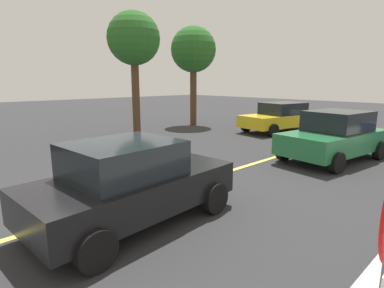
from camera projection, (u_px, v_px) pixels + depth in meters
ground_plane at (109, 209)px, 6.52m from camera, size 80.00×80.00×0.00m
lane_marking_centre at (206, 178)px, 8.54m from camera, size 28.00×0.16×0.01m
car_yellow_crossing at (280, 117)px, 16.38m from camera, size 4.71×2.69×1.55m
car_black_approaching at (130, 182)px, 5.76m from camera, size 4.07×2.27×1.59m
car_green_behind_van at (334, 136)px, 10.42m from camera, size 4.26×2.50×1.68m
tree_left_verge at (193, 51)px, 18.12m from camera, size 2.68×2.68×5.85m
tree_centre_verge at (134, 40)px, 14.27m from camera, size 2.47×2.47×5.86m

